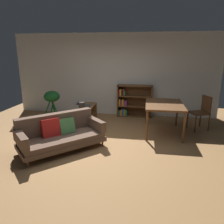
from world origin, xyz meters
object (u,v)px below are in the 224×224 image
at_px(media_console, 86,117).
at_px(potted_floor_plant, 52,101).
at_px(dining_table, 164,106).
at_px(dining_chair_near, 202,111).
at_px(fabric_couch, 60,133).
at_px(open_laptop, 85,105).
at_px(desk_speaker, 82,106).
at_px(bookshelf, 132,101).

bearing_deg(media_console, potted_floor_plant, 168.61).
xyz_separation_m(dining_table, dining_chair_near, (1.05, 0.43, -0.19)).
height_order(media_console, dining_table, dining_table).
xyz_separation_m(fabric_couch, media_console, (0.12, 1.62, -0.09)).
xyz_separation_m(open_laptop, dining_chair_near, (3.33, -0.04, -0.03)).
bearing_deg(media_console, dining_chair_near, 2.98).
xyz_separation_m(desk_speaker, potted_floor_plant, (-1.11, 0.55, 0.00)).
xyz_separation_m(potted_floor_plant, dining_table, (3.32, -0.48, 0.07)).
relative_size(fabric_couch, desk_speaker, 8.16).
bearing_deg(open_laptop, media_console, -69.99).
height_order(desk_speaker, potted_floor_plant, potted_floor_plant).
bearing_deg(fabric_couch, open_laptop, 88.46).
bearing_deg(potted_floor_plant, dining_table, -8.25).
bearing_deg(dining_table, bookshelf, 122.93).
relative_size(media_console, potted_floor_plant, 1.42).
relative_size(fabric_couch, dining_table, 1.36).
distance_m(open_laptop, bookshelf, 1.67).
bearing_deg(media_console, bookshelf, 42.66).
bearing_deg(potted_floor_plant, desk_speaker, -26.56).
bearing_deg(desk_speaker, open_laptop, 98.10).
bearing_deg(media_console, dining_table, -6.66).
bearing_deg(dining_chair_near, media_console, -177.02).
bearing_deg(dining_table, potted_floor_plant, 171.75).
bearing_deg(dining_chair_near, bookshelf, 152.99).
height_order(dining_table, dining_chair_near, dining_chair_near).
relative_size(open_laptop, dining_chair_near, 0.47).
bearing_deg(dining_chair_near, desk_speaker, -171.26).
distance_m(fabric_couch, dining_chair_near, 3.83).
relative_size(dining_chair_near, bookshelf, 0.83).
height_order(fabric_couch, bookshelf, bookshelf).
relative_size(fabric_couch, media_console, 1.39).
relative_size(potted_floor_plant, bookshelf, 0.84).
bearing_deg(dining_table, open_laptop, 168.50).
bearing_deg(open_laptop, desk_speaker, -81.90).
distance_m(media_console, potted_floor_plant, 1.20).
bearing_deg(potted_floor_plant, dining_chair_near, -0.70).
distance_m(open_laptop, dining_table, 2.34).
distance_m(desk_speaker, dining_chair_near, 3.30).
bearing_deg(open_laptop, dining_table, -11.50).
bearing_deg(fabric_couch, potted_floor_plant, 118.01).
distance_m(fabric_couch, open_laptop, 1.84).
height_order(media_console, bookshelf, bookshelf).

